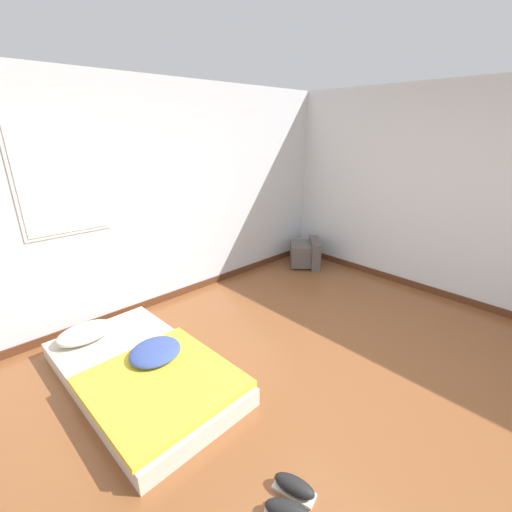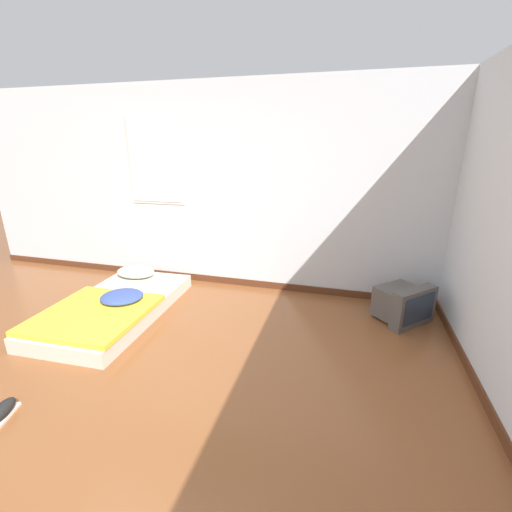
% 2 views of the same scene
% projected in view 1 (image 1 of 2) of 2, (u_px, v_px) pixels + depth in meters
% --- Properties ---
extents(ground_plane, '(20.00, 20.00, 0.00)m').
position_uv_depth(ground_plane, '(348.00, 420.00, 2.59)').
color(ground_plane, brown).
extents(wall_back, '(7.73, 0.08, 2.60)m').
position_uv_depth(wall_back, '(156.00, 200.00, 3.97)').
color(wall_back, silver).
rests_on(wall_back, ground_plane).
extents(wall_right, '(0.08, 7.75, 2.60)m').
position_uv_depth(wall_right, '(491.00, 202.00, 3.87)').
color(wall_right, silver).
rests_on(wall_right, ground_plane).
extents(mattress_bed, '(1.10, 1.92, 0.30)m').
position_uv_depth(mattress_bed, '(141.00, 370.00, 2.96)').
color(mattress_bed, beige).
rests_on(mattress_bed, ground_plane).
extents(crt_tv, '(0.67, 0.67, 0.42)m').
position_uv_depth(crt_tv, '(306.00, 253.00, 5.43)').
color(crt_tv, '#56514C').
rests_on(crt_tv, ground_plane).
extents(sneaker_pair, '(0.34, 0.34, 0.10)m').
position_uv_depth(sneaker_pair, '(291.00, 498.00, 1.99)').
color(sneaker_pair, silver).
rests_on(sneaker_pair, ground_plane).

